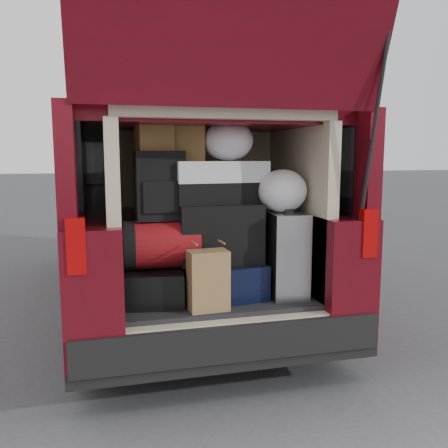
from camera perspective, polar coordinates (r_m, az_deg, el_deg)
The scene contains 15 objects.
ground at distance 3.33m, azimuth -0.48°, elevation -18.36°, with size 80.00×80.00×0.00m, color #37383A.
minivan at distance 4.84m, azimuth -5.77°, elevation 1.29°, with size 1.90×5.35×2.77m.
load_floor at distance 3.47m, azimuth -1.60°, elevation -12.31°, with size 1.24×1.05×0.55m, color black.
black_hardshell at distance 3.18m, azimuth -8.41°, elevation -7.03°, with size 0.40×0.54×0.22m, color black.
navy_hardshell at distance 3.25m, azimuth -0.01°, elevation -6.47°, with size 0.44×0.54×0.23m, color black.
silver_roller at distance 3.23m, azimuth 7.34°, elevation -3.59°, with size 0.24×0.38×0.57m, color white.
kraft_bag at distance 2.92m, azimuth -1.92°, elevation -6.80°, with size 0.24×0.15×0.37m, color olive.
red_duffel at distance 3.09m, azimuth -7.57°, elevation -2.43°, with size 0.48×0.31×0.31m, color maroon.
black_soft_case at distance 3.17m, azimuth -0.57°, elevation -1.07°, with size 0.55×0.33×0.39m, color black.
backpack at distance 3.07m, azimuth -7.76°, elevation 4.59°, with size 0.31×0.19×0.44m, color black.
twotone_duffel at distance 3.20m, azimuth -0.72°, elevation 5.08°, with size 0.62×0.32×0.28m, color white.
grocery_sack_lower at distance 3.11m, azimuth -8.43°, elevation 10.54°, with size 0.22×0.18×0.20m, color brown.
grocery_sack_upper at distance 3.18m, azimuth -4.54°, elevation 9.70°, with size 0.24×0.20×0.24m, color brown.
plastic_bag_center at distance 3.19m, azimuth 0.49°, elevation 9.99°, with size 0.34×0.31×0.27m, color white.
plastic_bag_right at distance 3.18m, azimuth 7.05°, elevation 3.98°, with size 0.33×0.31×0.29m, color white.
Camera 1 is at (-0.71, -2.89, 1.49)m, focal length 38.00 mm.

